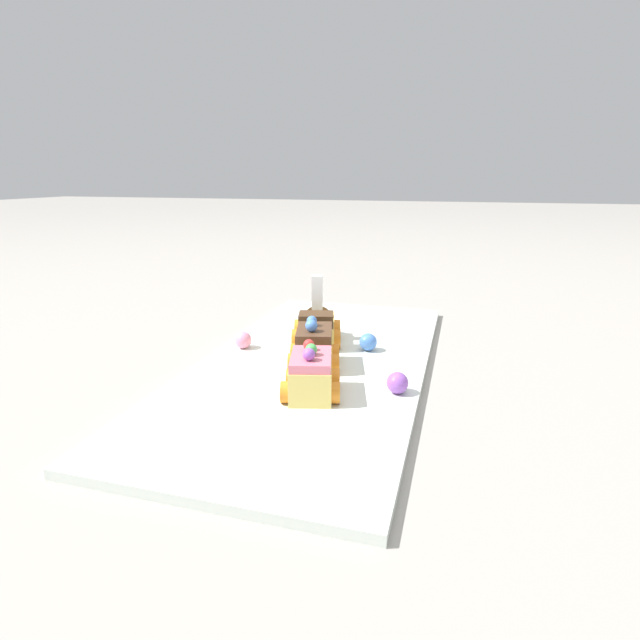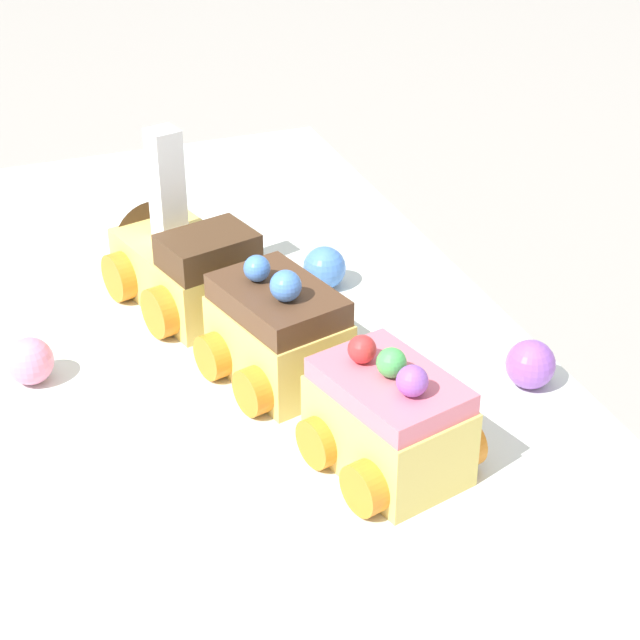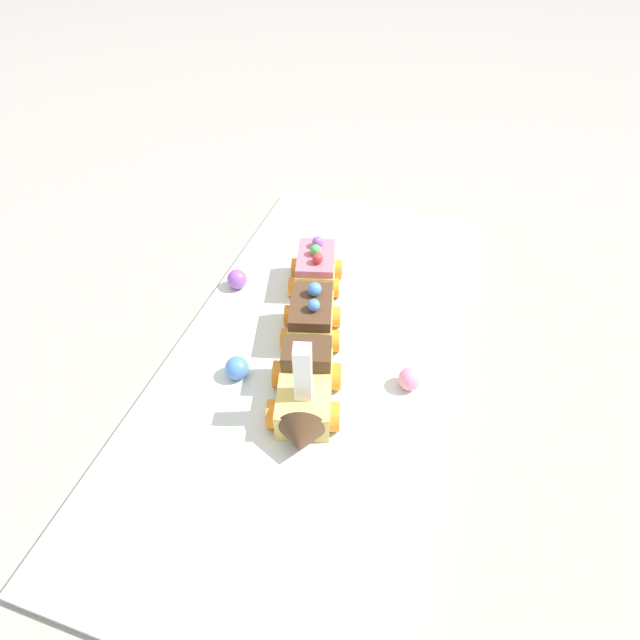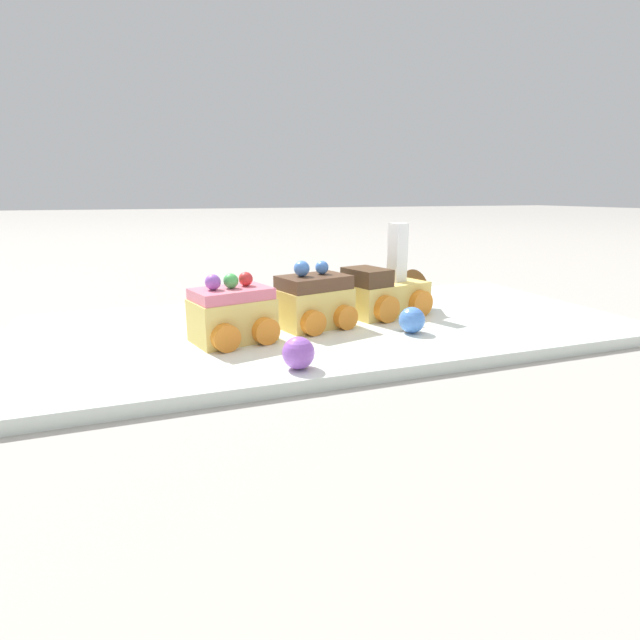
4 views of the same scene
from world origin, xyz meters
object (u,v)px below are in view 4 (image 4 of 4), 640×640
Objects in this scene: cake_train_locomotive at (391,292)px; cake_car_chocolate at (314,302)px; gumball_purple at (298,353)px; cake_car_strawberry at (232,315)px; gumball_pink at (312,291)px; gumball_blue at (412,320)px.

cake_train_locomotive is 1.54× the size of cake_car_chocolate.
cake_train_locomotive reaches higher than gumball_purple.
cake_car_chocolate is 0.14m from gumball_purple.
gumball_pink is at bearing 33.79° from cake_car_strawberry.
gumball_blue is (0.18, -0.04, -0.01)m from cake_car_strawberry.
cake_train_locomotive is 0.21m from cake_car_strawberry.
cake_car_chocolate is at bearing -108.63° from gumball_pink.
gumball_blue is 0.20m from gumball_pink.
gumball_blue is 0.16m from gumball_purple.
cake_car_chocolate is 0.10m from cake_car_strawberry.
gumball_purple is (-0.10, -0.26, 0.00)m from gumball_pink.
cake_train_locomotive is at bearing -57.04° from gumball_pink.
cake_train_locomotive is 1.54× the size of cake_car_strawberry.
cake_car_strawberry is at bearing 109.48° from gumball_purple.
cake_car_strawberry is at bearing -179.97° from cake_car_chocolate.
gumball_blue and gumball_pink have the same top height.
cake_train_locomotive is 0.09m from gumball_blue.
cake_train_locomotive reaches higher than gumball_blue.
cake_car_strawberry reaches higher than gumball_purple.
cake_train_locomotive is 0.23m from gumball_purple.
cake_car_strawberry is at bearing 168.56° from gumball_blue.
gumball_pink is at bearing 68.31° from gumball_purple.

